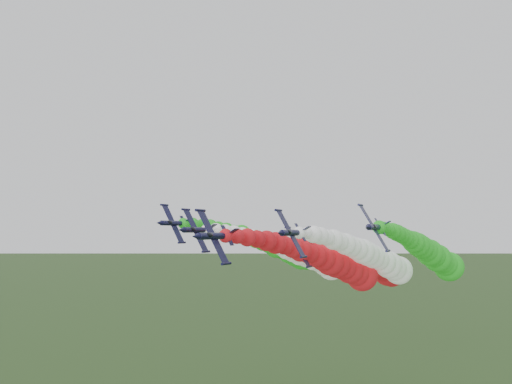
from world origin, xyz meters
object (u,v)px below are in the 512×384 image
Objects in this scene: jet_inner_left at (306,256)px; jet_inner_right at (376,259)px; jet_outer_left at (280,249)px; jet_outer_right at (433,256)px; jet_trail at (371,266)px; jet_lead at (335,264)px.

jet_inner_left is 1.00× the size of jet_inner_right.
jet_outer_left is (-26.74, 6.46, 1.66)m from jet_inner_right.
jet_outer_right is (11.30, 7.43, 0.73)m from jet_inner_right.
jet_inner_left is at bearing -166.87° from jet_outer_right.
jet_outer_right is (28.78, 6.71, 0.42)m from jet_inner_left.
jet_outer_left is at bearing 148.21° from jet_inner_left.
jet_inner_left is at bearing 177.64° from jet_inner_right.
jet_outer_right reaches higher than jet_inner_right.
jet_outer_right is at bearing 13.13° from jet_inner_left.
jet_trail is at bearing 48.30° from jet_inner_left.
jet_lead is 28.61m from jet_outer_left.
jet_inner_right is 1.01× the size of jet_outer_left.
jet_trail is at bearing 155.36° from jet_outer_right.
jet_inner_left is 19.15m from jet_trail.
jet_inner_left reaches higher than jet_lead.
jet_inner_right is (5.64, 12.74, 0.54)m from jet_lead.
jet_inner_right is at bearing 66.12° from jet_lead.
jet_inner_right is (17.48, -0.72, -0.31)m from jet_inner_left.
jet_inner_left is 1.01× the size of jet_outer_left.
jet_inner_right is 27.56m from jet_outer_left.
jet_inner_left is 1.00× the size of jet_outer_right.
jet_outer_right is 18.11m from jet_trail.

